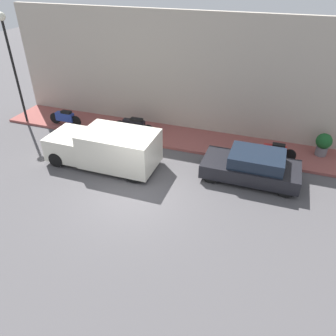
{
  "coord_description": "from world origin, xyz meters",
  "views": [
    {
      "loc": [
        -9.04,
        -4.5,
        7.62
      ],
      "look_at": [
        1.33,
        -0.85,
        0.6
      ],
      "focal_mm": 35.0,
      "sensor_mm": 36.0,
      "label": 1
    }
  ],
  "objects_px": {
    "motorcycle_red": "(275,150)",
    "potted_plant": "(323,143)",
    "motorcycle_black": "(134,125)",
    "streetlamp": "(9,49)",
    "delivery_van": "(104,147)",
    "motorcycle_blue": "(65,117)",
    "parked_car": "(252,166)"
  },
  "relations": [
    {
      "from": "parked_car",
      "to": "streetlamp",
      "type": "bearing_deg",
      "value": 83.36
    },
    {
      "from": "delivery_van",
      "to": "streetlamp",
      "type": "relative_size",
      "value": 0.88
    },
    {
      "from": "potted_plant",
      "to": "motorcycle_red",
      "type": "bearing_deg",
      "value": 117.14
    },
    {
      "from": "parked_car",
      "to": "motorcycle_black",
      "type": "distance_m",
      "value": 6.48
    },
    {
      "from": "delivery_van",
      "to": "motorcycle_red",
      "type": "bearing_deg",
      "value": -68.33
    },
    {
      "from": "motorcycle_red",
      "to": "potted_plant",
      "type": "relative_size",
      "value": 1.78
    },
    {
      "from": "parked_car",
      "to": "streetlamp",
      "type": "distance_m",
      "value": 12.84
    },
    {
      "from": "delivery_van",
      "to": "motorcycle_black",
      "type": "relative_size",
      "value": 2.26
    },
    {
      "from": "motorcycle_red",
      "to": "motorcycle_black",
      "type": "bearing_deg",
      "value": 87.72
    },
    {
      "from": "motorcycle_blue",
      "to": "motorcycle_red",
      "type": "bearing_deg",
      "value": -89.47
    },
    {
      "from": "delivery_van",
      "to": "potted_plant",
      "type": "bearing_deg",
      "value": -67.07
    },
    {
      "from": "delivery_van",
      "to": "motorcycle_red",
      "type": "distance_m",
      "value": 7.45
    },
    {
      "from": "motorcycle_blue",
      "to": "potted_plant",
      "type": "bearing_deg",
      "value": -84.98
    },
    {
      "from": "motorcycle_red",
      "to": "potted_plant",
      "type": "bearing_deg",
      "value": -62.86
    },
    {
      "from": "parked_car",
      "to": "streetlamp",
      "type": "relative_size",
      "value": 0.7
    },
    {
      "from": "parked_car",
      "to": "delivery_van",
      "type": "xyz_separation_m",
      "value": [
        -0.94,
        6.14,
        0.24
      ]
    },
    {
      "from": "delivery_van",
      "to": "motorcycle_red",
      "type": "xyz_separation_m",
      "value": [
        2.75,
        -6.91,
        -0.32
      ]
    },
    {
      "from": "motorcycle_red",
      "to": "potted_plant",
      "type": "height_order",
      "value": "potted_plant"
    },
    {
      "from": "parked_car",
      "to": "streetlamp",
      "type": "xyz_separation_m",
      "value": [
        1.43,
        12.31,
        3.34
      ]
    },
    {
      "from": "motorcycle_black",
      "to": "potted_plant",
      "type": "relative_size",
      "value": 2.03
    },
    {
      "from": "potted_plant",
      "to": "parked_car",
      "type": "bearing_deg",
      "value": 135.63
    },
    {
      "from": "delivery_van",
      "to": "parked_car",
      "type": "bearing_deg",
      "value": -81.26
    },
    {
      "from": "potted_plant",
      "to": "streetlamp",
      "type": "bearing_deg",
      "value": 95.27
    },
    {
      "from": "motorcycle_black",
      "to": "motorcycle_red",
      "type": "height_order",
      "value": "motorcycle_black"
    },
    {
      "from": "motorcycle_black",
      "to": "streetlamp",
      "type": "distance_m",
      "value": 7.07
    },
    {
      "from": "parked_car",
      "to": "delivery_van",
      "type": "height_order",
      "value": "delivery_van"
    },
    {
      "from": "motorcycle_blue",
      "to": "motorcycle_red",
      "type": "relative_size",
      "value": 1.01
    },
    {
      "from": "delivery_van",
      "to": "potted_plant",
      "type": "height_order",
      "value": "delivery_van"
    },
    {
      "from": "motorcycle_blue",
      "to": "potted_plant",
      "type": "distance_m",
      "value": 12.78
    },
    {
      "from": "motorcycle_blue",
      "to": "motorcycle_red",
      "type": "distance_m",
      "value": 10.75
    },
    {
      "from": "motorcycle_black",
      "to": "delivery_van",
      "type": "bearing_deg",
      "value": 179.86
    },
    {
      "from": "delivery_van",
      "to": "streetlamp",
      "type": "xyz_separation_m",
      "value": [
        2.38,
        6.17,
        3.1
      ]
    }
  ]
}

